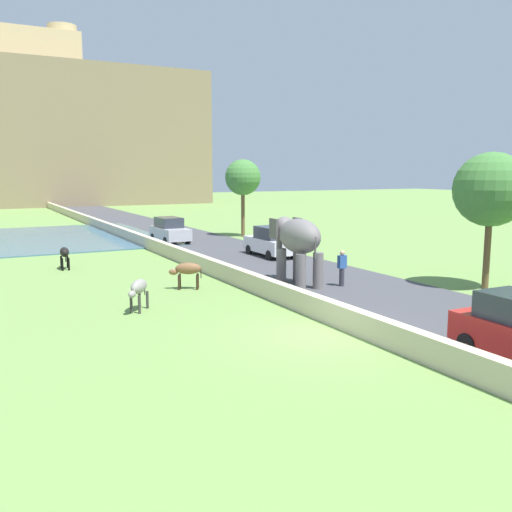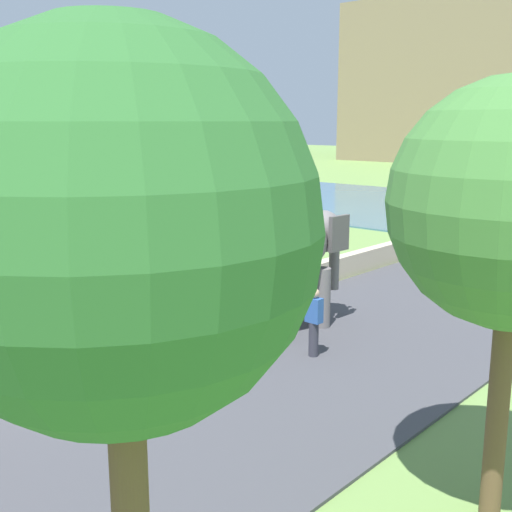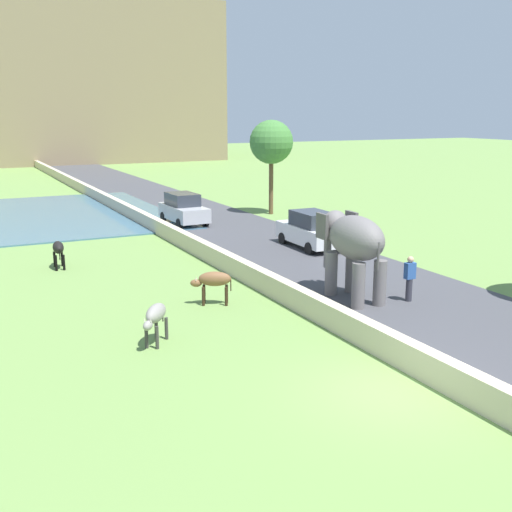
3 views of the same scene
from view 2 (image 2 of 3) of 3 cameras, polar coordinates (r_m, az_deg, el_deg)
barrier_wall at (r=26.82m, az=14.80°, el=1.14°), size 0.40×110.00×0.77m
lake at (r=45.15m, az=4.71°, el=5.31°), size 36.00×18.00×0.08m
elephant at (r=15.88m, az=3.32°, el=0.32°), size 1.54×3.50×2.99m
person_beside_elephant at (r=14.34m, az=5.18°, el=-5.81°), size 0.36×0.22×1.63m
cow_grey at (r=20.81m, az=-14.88°, el=-0.65°), size 1.12×1.30×1.15m
cow_black at (r=28.27m, az=1.75°, el=3.00°), size 0.53×1.41×1.15m
cow_brown at (r=20.26m, az=-3.85°, el=-0.61°), size 1.39×0.92×1.15m
tree_far at (r=4.38m, az=-12.21°, el=2.04°), size 2.78×2.78×5.93m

